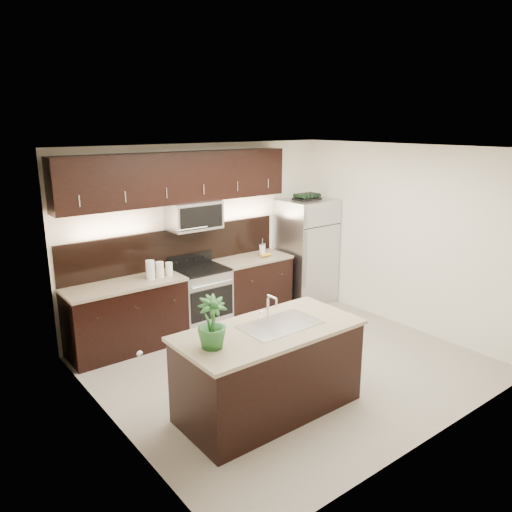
{
  "coord_description": "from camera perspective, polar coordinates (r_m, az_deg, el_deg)",
  "views": [
    {
      "loc": [
        -3.86,
        -4.32,
        2.99
      ],
      "look_at": [
        -0.1,
        0.55,
        1.34
      ],
      "focal_mm": 35.0,
      "sensor_mm": 36.0,
      "label": 1
    }
  ],
  "objects": [
    {
      "name": "wine_rack",
      "position": [
        8.3,
        5.85,
        6.75
      ],
      "size": [
        0.43,
        0.27,
        0.1
      ],
      "color": "black",
      "rests_on": "refrigerator"
    },
    {
      "name": "plant",
      "position": [
        4.69,
        -5.06,
        -7.6
      ],
      "size": [
        0.32,
        0.32,
        0.5
      ],
      "primitive_type": "imported",
      "rotation": [
        0.0,
        0.0,
        -0.16
      ],
      "color": "#215422",
      "rests_on": "island"
    },
    {
      "name": "canisters",
      "position": [
        6.91,
        -11.19,
        -1.52
      ],
      "size": [
        0.39,
        0.12,
        0.26
      ],
      "rotation": [
        0.0,
        0.0,
        0.0
      ],
      "color": "silver",
      "rests_on": "counter_run"
    },
    {
      "name": "island",
      "position": [
        5.38,
        1.49,
        -12.85
      ],
      "size": [
        1.96,
        0.96,
        0.94
      ],
      "color": "black",
      "rests_on": "ground"
    },
    {
      "name": "sink_faucet",
      "position": [
        5.27,
        2.73,
        -7.68
      ],
      "size": [
        0.84,
        0.5,
        0.28
      ],
      "color": "silver",
      "rests_on": "island"
    },
    {
      "name": "refrigerator",
      "position": [
        8.48,
        5.68,
        0.54
      ],
      "size": [
        0.85,
        0.76,
        1.76
      ],
      "primitive_type": "cube",
      "color": "#B2B2B7",
      "rests_on": "ground"
    },
    {
      "name": "room_walls",
      "position": [
        5.84,
        3.41,
        2.2
      ],
      "size": [
        4.52,
        4.02,
        2.71
      ],
      "color": "silver",
      "rests_on": "ground"
    },
    {
      "name": "french_press",
      "position": [
        7.85,
        0.73,
        0.71
      ],
      "size": [
        0.1,
        0.1,
        0.28
      ],
      "rotation": [
        0.0,
        0.0,
        0.34
      ],
      "color": "silver",
      "rests_on": "counter_run"
    },
    {
      "name": "counter_run",
      "position": [
        7.35,
        -7.71,
        -5.15
      ],
      "size": [
        3.51,
        0.65,
        0.94
      ],
      "color": "black",
      "rests_on": "ground"
    },
    {
      "name": "ground",
      "position": [
        6.52,
        3.71,
        -12.3
      ],
      "size": [
        4.5,
        4.5,
        0.0
      ],
      "primitive_type": "plane",
      "color": "gray",
      "rests_on": "ground"
    },
    {
      "name": "bananas",
      "position": [
        7.83,
        0.69,
        0.1
      ],
      "size": [
        0.2,
        0.16,
        0.06
      ],
      "primitive_type": "ellipsoid",
      "rotation": [
        0.0,
        0.0,
        -0.01
      ],
      "color": "gold",
      "rests_on": "counter_run"
    },
    {
      "name": "upper_fixtures",
      "position": [
        7.1,
        -8.6,
        7.99
      ],
      "size": [
        3.49,
        0.4,
        1.66
      ],
      "color": "black",
      "rests_on": "counter_run"
    }
  ]
}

